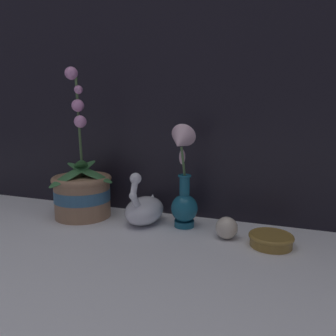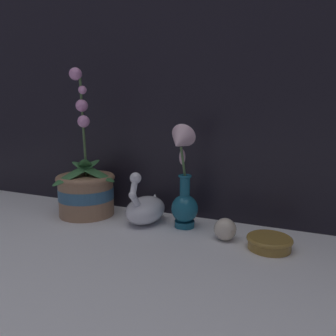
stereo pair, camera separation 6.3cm
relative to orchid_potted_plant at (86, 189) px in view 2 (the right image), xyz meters
name	(u,v)px [view 2 (the right image)]	position (x,y,z in m)	size (l,w,h in m)	color
ground_plane	(145,243)	(0.29, -0.14, -0.09)	(2.80, 2.80, 0.00)	white
window_backdrop	(184,27)	(0.29, 0.14, 0.51)	(2.80, 0.03, 1.20)	black
orchid_potted_plant	(86,189)	(0.00, 0.00, 0.00)	(0.21, 0.23, 0.48)	#9E7556
swan_figurine	(146,208)	(0.22, 0.01, -0.04)	(0.11, 0.18, 0.17)	white
blue_vase	(183,187)	(0.34, 0.01, 0.04)	(0.08, 0.13, 0.31)	#195B75
glass_sphere	(225,229)	(0.48, -0.03, -0.06)	(0.06, 0.06, 0.06)	beige
amber_dish	(269,242)	(0.60, -0.04, -0.07)	(0.11, 0.11, 0.03)	olive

